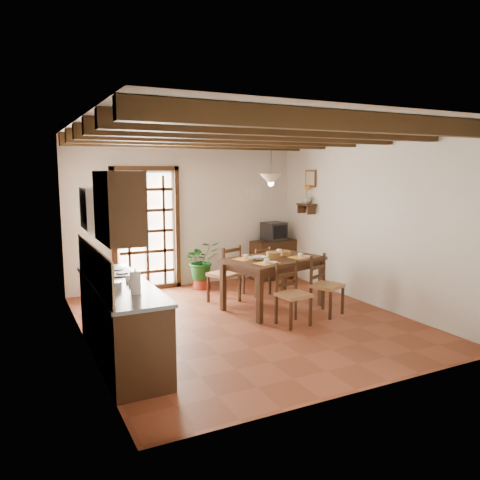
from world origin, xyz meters
TOP-DOWN VIEW (x-y plane):
  - ground_plane at (0.00, 0.00)m, footprint 5.00×5.00m
  - room_shell at (0.00, 0.00)m, footprint 4.52×5.02m
  - ceiling_beams at (0.00, 0.00)m, footprint 4.50×4.34m
  - french_door at (-0.80, 2.45)m, footprint 1.26×0.11m
  - kitchen_counter at (-1.96, -0.60)m, footprint 0.64×2.25m
  - upper_cabinet at (-2.08, -1.30)m, footprint 0.35×0.80m
  - range_hood at (-2.05, -0.05)m, footprint 0.38×0.60m
  - counter_items at (-1.95, -0.51)m, footprint 0.50×1.43m
  - dining_table at (0.69, 0.39)m, footprint 1.71×1.32m
  - chair_near_left at (0.52, -0.45)m, footprint 0.46×0.44m
  - chair_near_right at (1.25, -0.26)m, footprint 0.55×0.53m
  - chair_far_left at (0.13, 1.05)m, footprint 0.57×0.56m
  - chair_far_right at (0.86, 1.24)m, footprint 0.48×0.47m
  - table_setting at (0.69, 0.39)m, footprint 1.10×0.73m
  - table_bowl at (0.42, 0.38)m, footprint 0.23×0.23m
  - sideboard at (1.78, 2.23)m, footprint 0.97×0.52m
  - crt_tv at (1.78, 2.22)m, footprint 0.48×0.45m
  - fuse_box at (1.50, 2.48)m, footprint 0.25×0.03m
  - plant_pot at (0.14, 2.09)m, footprint 0.35×0.35m
  - potted_plant at (0.14, 2.09)m, footprint 1.67×1.43m
  - wall_shelf at (2.14, 1.60)m, footprint 0.20×0.42m
  - shelf_vase at (2.14, 1.60)m, footprint 0.15×0.15m
  - shelf_flowers at (2.14, 1.60)m, footprint 0.14×0.14m
  - framed_picture at (2.22, 1.60)m, footprint 0.03×0.32m
  - pendant_lamp at (0.69, 0.49)m, footprint 0.36×0.36m

SIDE VIEW (x-z plane):
  - ground_plane at x=0.00m, z-range 0.00..0.00m
  - plant_pot at x=0.14m, z-range 0.00..0.22m
  - chair_far_right at x=0.86m, z-range -0.16..0.70m
  - chair_near_left at x=0.52m, z-range -0.17..0.73m
  - chair_near_right at x=1.25m, z-range -0.17..0.75m
  - chair_far_left at x=0.13m, z-range -0.18..0.79m
  - sideboard at x=1.78m, z-range 0.00..0.79m
  - kitchen_counter at x=-1.96m, z-range -0.22..1.16m
  - potted_plant at x=0.14m, z-range -0.36..1.50m
  - dining_table at x=0.69m, z-range 0.31..1.13m
  - table_bowl at x=0.42m, z-range 0.82..0.88m
  - table_setting at x=0.69m, z-range 0.87..0.97m
  - counter_items at x=-1.95m, z-range 0.83..1.08m
  - crt_tv at x=1.78m, z-range 0.80..1.16m
  - french_door at x=-0.80m, z-range 0.02..2.34m
  - wall_shelf at x=2.14m, z-range 1.41..1.61m
  - shelf_vase at x=2.14m, z-range 1.57..1.73m
  - range_hood at x=-2.05m, z-range 1.46..2.00m
  - fuse_box at x=1.50m, z-range 1.59..1.91m
  - room_shell at x=0.00m, z-range 0.41..3.22m
  - upper_cabinet at x=-2.08m, z-range 1.50..2.20m
  - shelf_flowers at x=2.14m, z-range 1.68..2.04m
  - framed_picture at x=2.22m, z-range 1.89..2.21m
  - pendant_lamp at x=0.69m, z-range 1.66..2.50m
  - ceiling_beams at x=0.00m, z-range 2.59..2.79m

